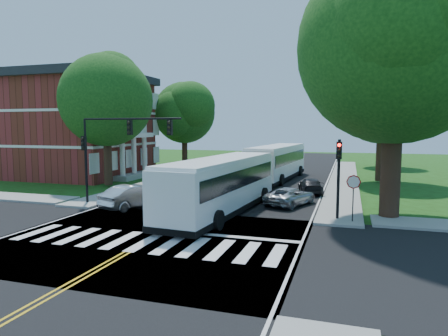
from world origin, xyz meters
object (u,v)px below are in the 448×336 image
at_px(hatchback, 134,196).
at_px(suv, 290,196).
at_px(signal_nw, 115,140).
at_px(dark_sedan, 310,186).
at_px(signal_ne, 339,168).
at_px(bus_follow, 277,162).
at_px(bus_lead, 222,184).

relative_size(hatchback, suv, 1.06).
xyz_separation_m(signal_nw, dark_sedan, (11.74, 9.22, -3.79)).
xyz_separation_m(signal_ne, dark_sedan, (-2.32, 9.21, -2.37)).
bearing_deg(dark_sedan, hatchback, 29.60).
relative_size(signal_nw, signal_ne, 1.62).
bearing_deg(bus_follow, bus_lead, 92.98).
bearing_deg(signal_ne, dark_sedan, 104.13).
height_order(signal_ne, bus_follow, signal_ne).
distance_m(suv, dark_sedan, 5.50).
distance_m(signal_nw, signal_ne, 14.13).
bearing_deg(suv, dark_sedan, -77.62).
bearing_deg(hatchback, dark_sedan, -118.26).
height_order(signal_nw, bus_lead, signal_nw).
relative_size(signal_nw, bus_follow, 0.54).
distance_m(bus_follow, suv, 13.19).
bearing_deg(bus_lead, signal_nw, 5.68).
bearing_deg(hatchback, suv, -138.01).
xyz_separation_m(signal_nw, bus_lead, (7.27, 0.11, -2.60)).
height_order(bus_lead, dark_sedan, bus_lead).
bearing_deg(signal_nw, dark_sedan, 38.14).
xyz_separation_m(signal_ne, bus_lead, (-6.79, 0.10, -1.19)).
bearing_deg(suv, hatchback, 43.36).
bearing_deg(dark_sedan, bus_lead, 51.42).
xyz_separation_m(signal_ne, hatchback, (-12.69, -0.15, -2.20)).
bearing_deg(suv, signal_ne, 150.97).
distance_m(signal_ne, dark_sedan, 9.79).
xyz_separation_m(signal_nw, hatchback, (1.36, -0.14, -3.61)).
xyz_separation_m(hatchback, dark_sedan, (10.38, 9.35, -0.17)).
height_order(bus_lead, hatchback, bus_lead).
height_order(bus_lead, bus_follow, bus_follow).
bearing_deg(suv, bus_follow, -55.21).
distance_m(bus_follow, hatchback, 17.90).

